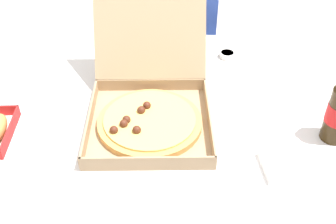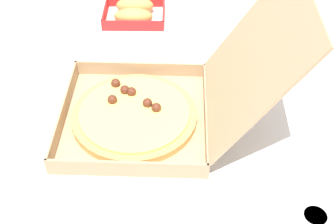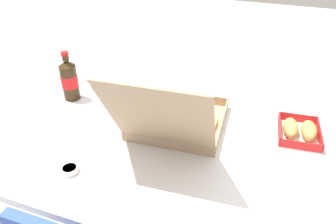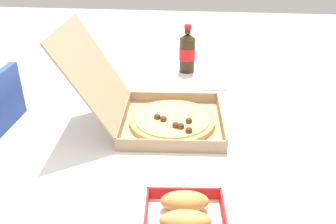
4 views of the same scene
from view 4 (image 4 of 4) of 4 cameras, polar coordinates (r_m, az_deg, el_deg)
name	(u,v)px [view 4 (image 4 of 4)]	position (r m, az deg, el deg)	size (l,w,h in m)	color
dining_table	(148,139)	(1.33, -3.22, -4.24)	(1.28, 0.94, 0.70)	white
pizza_box_open	(158,112)	(1.25, -1.53, -0.06)	(0.38, 0.55, 0.35)	tan
bread_side_box	(185,213)	(0.89, 2.71, -15.68)	(0.17, 0.20, 0.06)	white
cola_bottle	(187,52)	(1.70, 3.07, 9.45)	(0.07, 0.07, 0.22)	#33230F
paper_menu	(127,76)	(1.69, -6.61, 5.77)	(0.21, 0.15, 0.00)	white
napkin_pile	(214,83)	(1.59, 7.26, 4.53)	(0.11, 0.11, 0.02)	white
dipping_sauce_cup	(85,88)	(1.56, -13.09, 3.67)	(0.06, 0.06, 0.02)	white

